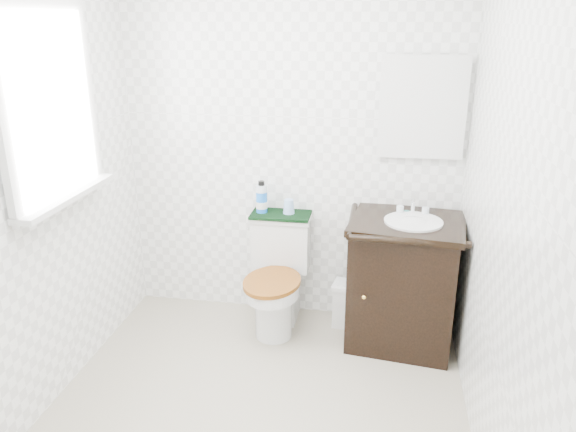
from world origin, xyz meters
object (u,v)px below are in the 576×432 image
(trash_bin, at_px, (349,304))
(cup, at_px, (289,206))
(toilet, at_px, (278,280))
(mouthwash_bottle, at_px, (262,198))
(vanity, at_px, (404,279))

(trash_bin, relative_size, cup, 3.28)
(toilet, xyz_separation_m, mouthwash_bottle, (-0.13, 0.13, 0.52))
(trash_bin, relative_size, mouthwash_bottle, 1.46)
(toilet, bearing_deg, cup, 68.82)
(toilet, height_order, cup, cup)
(toilet, bearing_deg, trash_bin, 7.50)
(vanity, xyz_separation_m, cup, (-0.76, 0.20, 0.37))
(trash_bin, height_order, cup, cup)
(mouthwash_bottle, bearing_deg, trash_bin, -6.36)
(toilet, distance_m, vanity, 0.82)
(toilet, distance_m, trash_bin, 0.50)
(trash_bin, distance_m, cup, 0.77)
(vanity, bearing_deg, toilet, 175.21)
(toilet, bearing_deg, vanity, -4.79)
(toilet, xyz_separation_m, cup, (0.05, 0.13, 0.47))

